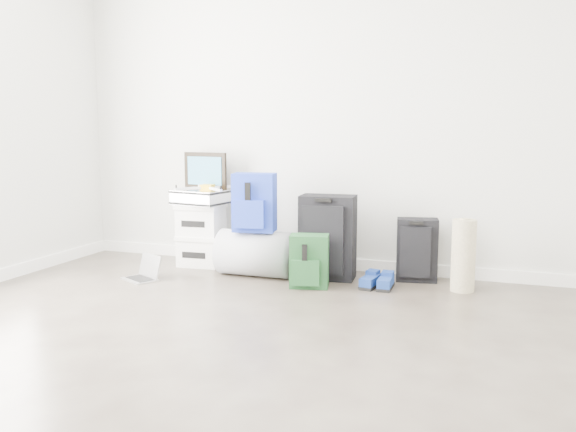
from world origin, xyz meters
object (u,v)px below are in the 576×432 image
at_px(boxes_stack, 201,235).
at_px(briefcase, 200,197).
at_px(duffel_bag, 256,253).
at_px(laptop, 144,274).
at_px(large_suitcase, 327,237).
at_px(carry_on, 417,250).

relative_size(boxes_stack, briefcase, 1.26).
height_order(briefcase, duffel_bag, briefcase).
relative_size(briefcase, laptop, 1.27).
bearing_deg(boxes_stack, duffel_bag, -21.90).
height_order(duffel_bag, large_suitcase, large_suitcase).
bearing_deg(duffel_bag, carry_on, 12.18).
bearing_deg(carry_on, boxes_stack, 172.31).
distance_m(duffel_bag, laptop, 0.91).
relative_size(boxes_stack, duffel_bag, 0.90).
xyz_separation_m(carry_on, laptop, (-2.06, -0.69, -0.20)).
relative_size(large_suitcase, laptop, 1.99).
xyz_separation_m(boxes_stack, carry_on, (1.86, 0.08, -0.02)).
relative_size(carry_on, laptop, 1.47).
xyz_separation_m(briefcase, laptop, (-0.20, -0.61, -0.56)).
xyz_separation_m(boxes_stack, duffel_bag, (0.60, -0.19, -0.09)).
bearing_deg(duffel_bag, large_suitcase, 10.56).
bearing_deg(boxes_stack, carry_on, -1.61).
relative_size(duffel_bag, large_suitcase, 0.90).
xyz_separation_m(briefcase, duffel_bag, (0.60, -0.19, -0.42)).
xyz_separation_m(boxes_stack, briefcase, (0.00, 0.00, 0.33)).
bearing_deg(laptop, boxes_stack, 99.73).
relative_size(boxes_stack, laptop, 1.61).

